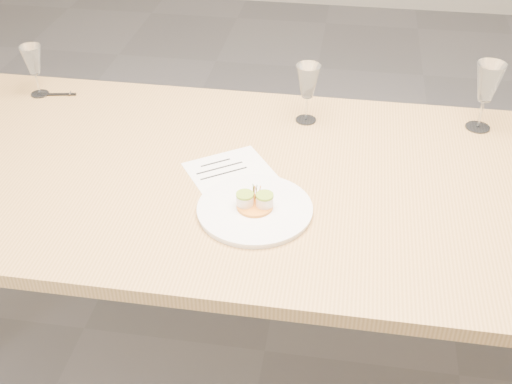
% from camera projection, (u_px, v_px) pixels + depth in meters
% --- Properties ---
extents(ground, '(7.00, 7.00, 0.00)m').
position_uv_depth(ground, '(265.00, 351.00, 2.26)').
color(ground, slate).
rests_on(ground, ground).
extents(dining_table, '(2.40, 1.00, 0.75)m').
position_uv_depth(dining_table, '(266.00, 195.00, 1.85)').
color(dining_table, tan).
rests_on(dining_table, ground).
extents(dinner_plate, '(0.30, 0.30, 0.08)m').
position_uv_depth(dinner_plate, '(255.00, 208.00, 1.67)').
color(dinner_plate, white).
rests_on(dinner_plate, dining_table).
extents(recipe_sheet, '(0.35, 0.36, 0.00)m').
position_uv_depth(recipe_sheet, '(236.00, 179.00, 1.80)').
color(recipe_sheet, white).
rests_on(recipe_sheet, dining_table).
extents(ballpoint_pen, '(0.13, 0.04, 0.01)m').
position_uv_depth(ballpoint_pen, '(57.00, 94.00, 2.20)').
color(ballpoint_pen, black).
rests_on(ballpoint_pen, dining_table).
extents(wine_glass_0, '(0.07, 0.07, 0.18)m').
position_uv_depth(wine_glass_0, '(33.00, 61.00, 2.14)').
color(wine_glass_0, white).
rests_on(wine_glass_0, dining_table).
extents(wine_glass_1, '(0.08, 0.08, 0.19)m').
position_uv_depth(wine_glass_1, '(308.00, 83.00, 1.99)').
color(wine_glass_1, white).
rests_on(wine_glass_1, dining_table).
extents(wine_glass_2, '(0.09, 0.09, 0.22)m').
position_uv_depth(wine_glass_2, '(488.00, 84.00, 1.94)').
color(wine_glass_2, white).
rests_on(wine_glass_2, dining_table).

